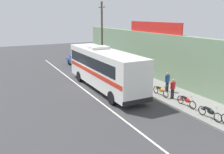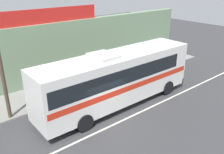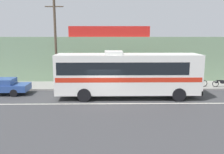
{
  "view_description": "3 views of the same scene",
  "coord_description": "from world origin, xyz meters",
  "px_view_note": "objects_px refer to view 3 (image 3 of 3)",
  "views": [
    {
      "loc": [
        20.67,
        -7.89,
        6.56
      ],
      "look_at": [
        1.99,
        1.72,
        1.04
      ],
      "focal_mm": 37.78,
      "sensor_mm": 36.0,
      "label": 1
    },
    {
      "loc": [
        -7.51,
        -9.94,
        8.01
      ],
      "look_at": [
        2.27,
        1.97,
        1.58
      ],
      "focal_mm": 38.36,
      "sensor_mm": 36.0,
      "label": 2
    },
    {
      "loc": [
        0.33,
        -17.8,
        5.14
      ],
      "look_at": [
        0.64,
        1.18,
        1.66
      ],
      "focal_mm": 38.13,
      "sensor_mm": 36.0,
      "label": 3
    }
  ],
  "objects_px": {
    "pedestrian_near_shop": "(160,75)",
    "pedestrian_far_right": "(179,77)",
    "parked_car": "(1,86)",
    "intercity_bus": "(127,73)",
    "motorcycle_purple": "(222,83)",
    "utility_pole": "(56,44)",
    "motorcycle_green": "(169,83)",
    "motorcycle_blue": "(198,82)"
  },
  "relations": [
    {
      "from": "motorcycle_green",
      "to": "pedestrian_near_shop",
      "type": "height_order",
      "value": "pedestrian_near_shop"
    },
    {
      "from": "parked_car",
      "to": "pedestrian_far_right",
      "type": "height_order",
      "value": "pedestrian_far_right"
    },
    {
      "from": "intercity_bus",
      "to": "utility_pole",
      "type": "height_order",
      "value": "utility_pole"
    },
    {
      "from": "parked_car",
      "to": "utility_pole",
      "type": "xyz_separation_m",
      "value": [
        4.46,
        1.53,
        3.49
      ]
    },
    {
      "from": "parked_car",
      "to": "motorcycle_green",
      "type": "relative_size",
      "value": 2.41
    },
    {
      "from": "parked_car",
      "to": "utility_pole",
      "type": "height_order",
      "value": "utility_pole"
    },
    {
      "from": "pedestrian_near_shop",
      "to": "utility_pole",
      "type": "bearing_deg",
      "value": -170.82
    },
    {
      "from": "utility_pole",
      "to": "pedestrian_far_right",
      "type": "relative_size",
      "value": 4.96
    },
    {
      "from": "utility_pole",
      "to": "motorcycle_green",
      "type": "relative_size",
      "value": 4.15
    },
    {
      "from": "pedestrian_near_shop",
      "to": "motorcycle_green",
      "type": "bearing_deg",
      "value": -63.39
    },
    {
      "from": "motorcycle_green",
      "to": "pedestrian_near_shop",
      "type": "bearing_deg",
      "value": 116.61
    },
    {
      "from": "pedestrian_near_shop",
      "to": "pedestrian_far_right",
      "type": "bearing_deg",
      "value": -26.85
    },
    {
      "from": "parked_car",
      "to": "pedestrian_near_shop",
      "type": "distance_m",
      "value": 14.66
    },
    {
      "from": "intercity_bus",
      "to": "motorcycle_blue",
      "type": "height_order",
      "value": "intercity_bus"
    },
    {
      "from": "motorcycle_purple",
      "to": "pedestrian_far_right",
      "type": "bearing_deg",
      "value": 174.18
    },
    {
      "from": "utility_pole",
      "to": "motorcycle_blue",
      "type": "xyz_separation_m",
      "value": [
        13.21,
        0.56,
        -3.67
      ]
    },
    {
      "from": "intercity_bus",
      "to": "pedestrian_far_right",
      "type": "bearing_deg",
      "value": 33.35
    },
    {
      "from": "utility_pole",
      "to": "pedestrian_far_right",
      "type": "distance_m",
      "value": 11.95
    },
    {
      "from": "utility_pole",
      "to": "pedestrian_far_right",
      "type": "xyz_separation_m",
      "value": [
        11.49,
        0.77,
        -3.17
      ]
    },
    {
      "from": "intercity_bus",
      "to": "motorcycle_green",
      "type": "height_order",
      "value": "intercity_bus"
    },
    {
      "from": "parked_car",
      "to": "motorcycle_green",
      "type": "bearing_deg",
      "value": 7.44
    },
    {
      "from": "intercity_bus",
      "to": "motorcycle_green",
      "type": "xyz_separation_m",
      "value": [
        4.28,
        3.15,
        -1.5
      ]
    },
    {
      "from": "parked_car",
      "to": "pedestrian_near_shop",
      "type": "relative_size",
      "value": 2.67
    },
    {
      "from": "motorcycle_blue",
      "to": "intercity_bus",
      "type": "bearing_deg",
      "value": -154.94
    },
    {
      "from": "parked_car",
      "to": "motorcycle_green",
      "type": "distance_m",
      "value": 15.04
    },
    {
      "from": "motorcycle_purple",
      "to": "parked_car",
      "type": "bearing_deg",
      "value": -174.57
    },
    {
      "from": "pedestrian_near_shop",
      "to": "pedestrian_far_right",
      "type": "xyz_separation_m",
      "value": [
        1.63,
        -0.83,
        -0.09
      ]
    },
    {
      "from": "motorcycle_green",
      "to": "pedestrian_near_shop",
      "type": "relative_size",
      "value": 1.11
    },
    {
      "from": "pedestrian_far_right",
      "to": "motorcycle_green",
      "type": "bearing_deg",
      "value": -161.43
    },
    {
      "from": "intercity_bus",
      "to": "motorcycle_green",
      "type": "distance_m",
      "value": 5.52
    },
    {
      "from": "intercity_bus",
      "to": "motorcycle_green",
      "type": "relative_size",
      "value": 5.95
    },
    {
      "from": "intercity_bus",
      "to": "motorcycle_purple",
      "type": "bearing_deg",
      "value": 18.46
    },
    {
      "from": "intercity_bus",
      "to": "motorcycle_purple",
      "type": "relative_size",
      "value": 6.09
    },
    {
      "from": "intercity_bus",
      "to": "utility_pole",
      "type": "bearing_deg",
      "value": 156.1
    },
    {
      "from": "motorcycle_purple",
      "to": "pedestrian_near_shop",
      "type": "xyz_separation_m",
      "value": [
        -5.59,
        1.23,
        0.58
      ]
    },
    {
      "from": "parked_car",
      "to": "motorcycle_blue",
      "type": "relative_size",
      "value": 2.5
    },
    {
      "from": "pedestrian_near_shop",
      "to": "pedestrian_far_right",
      "type": "distance_m",
      "value": 1.83
    },
    {
      "from": "intercity_bus",
      "to": "motorcycle_purple",
      "type": "distance_m",
      "value": 9.9
    },
    {
      "from": "pedestrian_near_shop",
      "to": "pedestrian_far_right",
      "type": "relative_size",
      "value": 1.08
    },
    {
      "from": "parked_car",
      "to": "pedestrian_near_shop",
      "type": "height_order",
      "value": "pedestrian_near_shop"
    },
    {
      "from": "parked_car",
      "to": "motorcycle_purple",
      "type": "bearing_deg",
      "value": 5.43
    },
    {
      "from": "utility_pole",
      "to": "pedestrian_near_shop",
      "type": "xyz_separation_m",
      "value": [
        9.86,
        1.59,
        -3.08
      ]
    }
  ]
}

